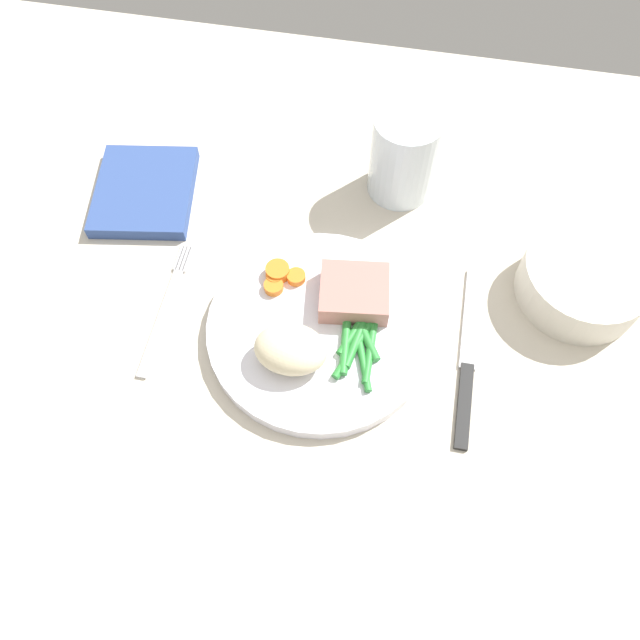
{
  "coord_description": "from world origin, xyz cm",
  "views": [
    {
      "loc": [
        2.86,
        -31.8,
        60.01
      ],
      "look_at": [
        -2.89,
        -1.31,
        4.6
      ],
      "focal_mm": 35.43,
      "sensor_mm": 36.0,
      "label": 1
    }
  ],
  "objects_px": {
    "salad_bowl": "(584,279)",
    "napkin": "(145,191)",
    "meat_portion": "(357,293)",
    "knife": "(468,358)",
    "fork": "(166,308)",
    "water_glass": "(403,160)",
    "dinner_plate": "(320,329)"
  },
  "relations": [
    {
      "from": "fork",
      "to": "napkin",
      "type": "distance_m",
      "value": 0.16
    },
    {
      "from": "knife",
      "to": "salad_bowl",
      "type": "height_order",
      "value": "salad_bowl"
    },
    {
      "from": "meat_portion",
      "to": "fork",
      "type": "bearing_deg",
      "value": -168.77
    },
    {
      "from": "dinner_plate",
      "to": "salad_bowl",
      "type": "relative_size",
      "value": 1.77
    },
    {
      "from": "salad_bowl",
      "to": "knife",
      "type": "bearing_deg",
      "value": -136.79
    },
    {
      "from": "meat_portion",
      "to": "water_glass",
      "type": "distance_m",
      "value": 0.18
    },
    {
      "from": "knife",
      "to": "fork",
      "type": "bearing_deg",
      "value": 175.86
    },
    {
      "from": "meat_portion",
      "to": "knife",
      "type": "xyz_separation_m",
      "value": [
        0.12,
        -0.04,
        -0.03
      ]
    },
    {
      "from": "dinner_plate",
      "to": "salad_bowl",
      "type": "height_order",
      "value": "salad_bowl"
    },
    {
      "from": "meat_portion",
      "to": "water_glass",
      "type": "relative_size",
      "value": 0.67
    },
    {
      "from": "dinner_plate",
      "to": "knife",
      "type": "relative_size",
      "value": 1.14
    },
    {
      "from": "meat_portion",
      "to": "knife",
      "type": "bearing_deg",
      "value": -17.92
    },
    {
      "from": "knife",
      "to": "water_glass",
      "type": "height_order",
      "value": "water_glass"
    },
    {
      "from": "salad_bowl",
      "to": "dinner_plate",
      "type": "bearing_deg",
      "value": -159.32
    },
    {
      "from": "meat_portion",
      "to": "fork",
      "type": "xyz_separation_m",
      "value": [
        -0.2,
        -0.04,
        -0.03
      ]
    },
    {
      "from": "meat_portion",
      "to": "knife",
      "type": "height_order",
      "value": "meat_portion"
    },
    {
      "from": "knife",
      "to": "dinner_plate",
      "type": "bearing_deg",
      "value": 174.85
    },
    {
      "from": "salad_bowl",
      "to": "napkin",
      "type": "bearing_deg",
      "value": 175.04
    },
    {
      "from": "napkin",
      "to": "knife",
      "type": "bearing_deg",
      "value": -20.39
    },
    {
      "from": "water_glass",
      "to": "fork",
      "type": "bearing_deg",
      "value": -136.08
    },
    {
      "from": "salad_bowl",
      "to": "meat_portion",
      "type": "bearing_deg",
      "value": -164.9
    },
    {
      "from": "water_glass",
      "to": "napkin",
      "type": "height_order",
      "value": "water_glass"
    },
    {
      "from": "fork",
      "to": "dinner_plate",
      "type": "bearing_deg",
      "value": -2.33
    },
    {
      "from": "knife",
      "to": "napkin",
      "type": "xyz_separation_m",
      "value": [
        -0.39,
        0.14,
        0.01
      ]
    },
    {
      "from": "knife",
      "to": "salad_bowl",
      "type": "relative_size",
      "value": 1.56
    },
    {
      "from": "napkin",
      "to": "dinner_plate",
      "type": "bearing_deg",
      "value": -31.01
    },
    {
      "from": "water_glass",
      "to": "meat_portion",
      "type": "bearing_deg",
      "value": -98.02
    },
    {
      "from": "dinner_plate",
      "to": "salad_bowl",
      "type": "xyz_separation_m",
      "value": [
        0.26,
        0.1,
        0.02
      ]
    },
    {
      "from": "fork",
      "to": "knife",
      "type": "relative_size",
      "value": 0.81
    },
    {
      "from": "water_glass",
      "to": "salad_bowl",
      "type": "xyz_separation_m",
      "value": [
        0.21,
        -0.11,
        -0.02
      ]
    },
    {
      "from": "knife",
      "to": "water_glass",
      "type": "relative_size",
      "value": 1.96
    },
    {
      "from": "knife",
      "to": "napkin",
      "type": "relative_size",
      "value": 1.58
    }
  ]
}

